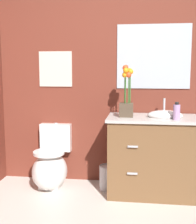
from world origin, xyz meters
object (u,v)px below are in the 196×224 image
vanity_cabinet (153,155)px  soap_bottle (177,112)px  wall_mirror (153,57)px  toilet (51,166)px  trash_bin (108,177)px  flower_vase (127,98)px  wall_poster (56,69)px

vanity_cabinet → soap_bottle: bearing=-36.6°
vanity_cabinet → wall_mirror: wall_mirror is taller
vanity_cabinet → toilet: bearing=178.6°
trash_bin → flower_vase: bearing=-20.1°
wall_poster → wall_mirror: size_ratio=0.50×
flower_vase → trash_bin: 0.91m
flower_vase → trash_bin: bearing=159.9°
vanity_cabinet → trash_bin: (-0.48, 0.05, -0.29)m
flower_vase → soap_bottle: (0.49, -0.13, -0.12)m
vanity_cabinet → wall_poster: size_ratio=2.51×
vanity_cabinet → soap_bottle: (0.21, -0.16, 0.48)m
flower_vase → wall_poster: size_ratio=1.33×
soap_bottle → trash_bin: bearing=163.5°
vanity_cabinet → wall_mirror: (-0.00, 0.29, 1.02)m
wall_poster → wall_mirror: bearing=0.0°
trash_bin → wall_mirror: size_ratio=0.34×
flower_vase → wall_mirror: bearing=49.2°
toilet → vanity_cabinet: size_ratio=0.69×
toilet → trash_bin: size_ratio=2.54×
wall_mirror → flower_vase: bearing=-130.8°
flower_vase → wall_poster: (-0.83, 0.32, 0.29)m
toilet → trash_bin: toilet is taller
soap_bottle → trash_bin: 1.05m
toilet → wall_mirror: bearing=13.6°
vanity_cabinet → trash_bin: bearing=174.4°
wall_poster → wall_mirror: 1.12m
toilet → flower_vase: bearing=-3.6°
soap_bottle → wall_poster: wall_poster is taller
soap_bottle → wall_poster: 1.46m
trash_bin → wall_poster: 1.36m
trash_bin → wall_poster: bearing=158.7°
wall_poster → toilet: bearing=-90.0°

